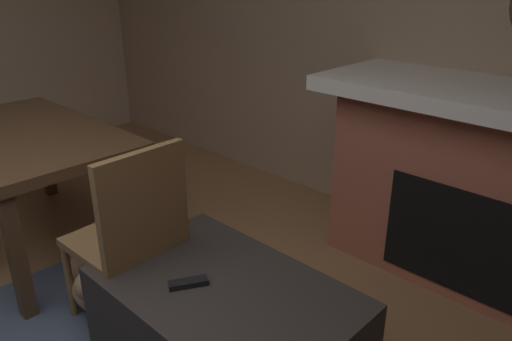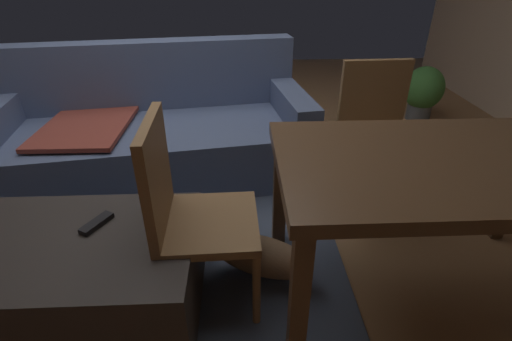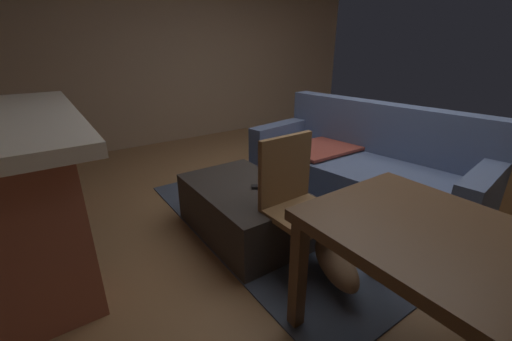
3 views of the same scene
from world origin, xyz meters
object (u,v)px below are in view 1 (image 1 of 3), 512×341
object	(u,v)px
tv_remote	(188,283)
dining_table	(25,145)
small_dog	(89,278)
dining_chair_west	(133,230)
ottoman_coffee_table	(225,328)
fireplace	(506,195)

from	to	relation	value
tv_remote	dining_table	bearing A→B (deg)	28.91
tv_remote	dining_table	world-z (taller)	dining_table
small_dog	tv_remote	bearing A→B (deg)	-172.94
dining_table	small_dog	xyz separation A→B (m)	(-0.81, 0.10, -0.49)
dining_table	small_dog	world-z (taller)	dining_table
dining_chair_west	ottoman_coffee_table	bearing A→B (deg)	-170.17
dining_table	dining_chair_west	bearing A→B (deg)	-179.86
tv_remote	dining_table	size ratio (longest dim) A/B	0.11
dining_table	dining_chair_west	world-z (taller)	dining_chair_west
fireplace	small_dog	bearing A→B (deg)	48.85
fireplace	tv_remote	xyz separation A→B (m)	(0.70, 1.52, -0.10)
ottoman_coffee_table	tv_remote	size ratio (longest dim) A/B	6.79
ottoman_coffee_table	dining_table	xyz separation A→B (m)	(1.62, 0.09, 0.44)
fireplace	dining_chair_west	world-z (taller)	fireplace
small_dog	fireplace	bearing A→B (deg)	-131.15
ottoman_coffee_table	fireplace	bearing A→B (deg)	-112.64
dining_chair_west	small_dog	distance (m)	0.48
dining_table	dining_chair_west	size ratio (longest dim) A/B	1.54
fireplace	tv_remote	bearing A→B (deg)	65.37
small_dog	dining_chair_west	bearing A→B (deg)	-161.87
small_dog	dining_table	bearing A→B (deg)	-6.82
dining_chair_west	small_dog	size ratio (longest dim) A/B	1.60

